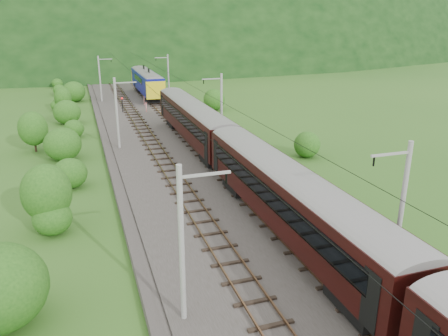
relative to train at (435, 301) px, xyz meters
name	(u,v)px	position (x,y,z in m)	size (l,w,h in m)	color
ground	(296,299)	(-2.40, 6.64, -3.86)	(600.00, 600.00, 0.00)	#2A581B
railbed	(234,220)	(-2.40, 16.64, -3.71)	(14.00, 220.00, 0.30)	#38332D
track_left	(203,222)	(-4.80, 16.64, -3.49)	(2.40, 220.00, 0.27)	brown
track_right	(264,213)	(0.00, 16.64, -3.49)	(2.40, 220.00, 0.27)	brown
catenary_left	(117,112)	(-8.52, 38.64, 0.64)	(2.54, 192.28, 8.00)	gray
catenary_right	(221,105)	(3.72, 38.64, 0.64)	(2.54, 192.28, 8.00)	gray
overhead_wires	(235,129)	(-2.40, 16.64, 3.24)	(4.83, 198.00, 0.03)	black
mountain_main	(92,45)	(-2.40, 266.64, -3.86)	(504.00, 360.00, 244.00)	black
train	(435,301)	(0.00, 0.00, 0.00)	(3.30, 156.99, 5.75)	black
hazard_post_near	(146,107)	(-2.46, 58.22, -2.79)	(0.16, 0.16, 1.53)	red
hazard_post_far	(144,100)	(-1.81, 64.77, -2.81)	(0.16, 0.16, 1.48)	red
signal	(122,104)	(-6.05, 59.41, -2.19)	(0.26, 0.26, 2.33)	black
vegetation_left	(30,221)	(-16.19, 16.70, -1.72)	(11.88, 147.33, 6.28)	#1E4F15
vegetation_right	(322,161)	(9.19, 23.91, -2.47)	(5.05, 96.25, 3.19)	#1E4F15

